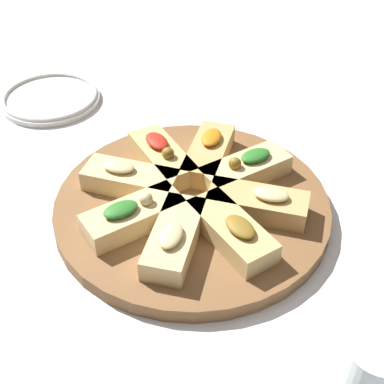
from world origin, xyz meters
The scene contains 12 objects.
ground_plane centered at (0.00, 0.00, 0.00)m, with size 3.00×3.00×0.00m, color white.
serving_board centered at (0.00, 0.00, 0.01)m, with size 0.39×0.39×0.02m, color brown.
focaccia_slice_0 centered at (0.01, -0.09, 0.04)m, with size 0.07×0.14×0.05m.
focaccia_slice_1 centered at (0.07, -0.06, 0.04)m, with size 0.14×0.13×0.04m.
focaccia_slice_2 centered at (0.09, 0.01, 0.04)m, with size 0.14×0.07×0.05m.
focaccia_slice_3 centered at (0.06, 0.07, 0.04)m, with size 0.13×0.14×0.04m.
focaccia_slice_4 centered at (-0.01, 0.09, 0.04)m, with size 0.07×0.14×0.05m.
focaccia_slice_5 centered at (-0.07, 0.06, 0.04)m, with size 0.14×0.13×0.04m.
focaccia_slice_6 centered at (-0.09, -0.02, 0.04)m, with size 0.14×0.07×0.04m.
focaccia_slice_7 centered at (-0.06, -0.07, 0.04)m, with size 0.13×0.14×0.04m.
plate_right centered at (0.39, 0.12, 0.01)m, with size 0.18×0.18×0.02m.
water_glass centered at (-0.33, -0.05, 0.04)m, with size 0.06×0.06×0.08m, color silver.
Camera 1 is at (-0.53, 0.23, 0.52)m, focal length 50.00 mm.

